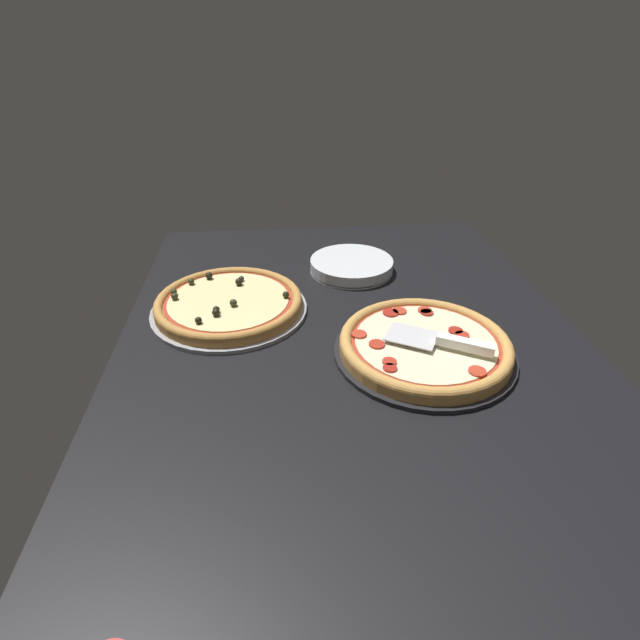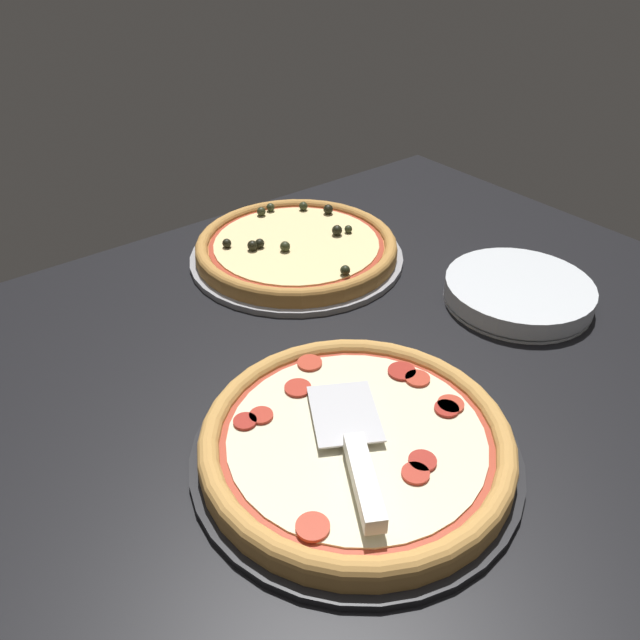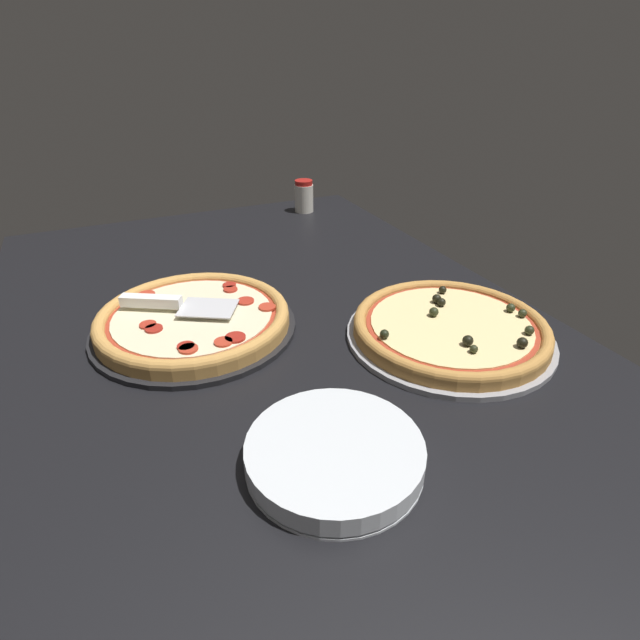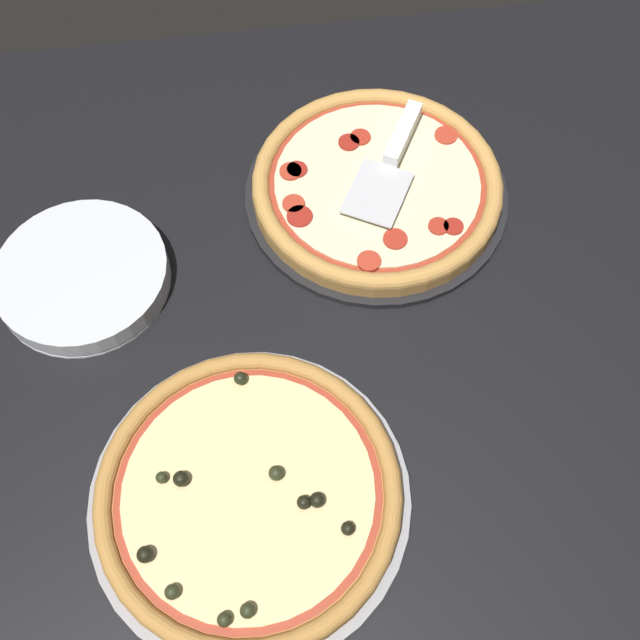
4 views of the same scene
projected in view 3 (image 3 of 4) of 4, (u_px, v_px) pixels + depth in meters
ground_plane at (270, 328)px, 98.72cm from camera, size 149.15×103.28×3.60cm
pizza_pan_front at (195, 328)px, 94.19cm from camera, size 38.03×38.03×1.00cm
pizza_front at (194, 318)px, 93.12cm from camera, size 35.75×35.75×3.29cm
pizza_pan_back at (449, 336)px, 91.55cm from camera, size 37.46×37.46×1.00cm
pizza_back at (450, 326)px, 90.55cm from camera, size 35.21×35.21×4.13cm
serving_spatula at (166, 303)px, 93.12cm from camera, size 14.93×21.23×2.00cm
plate_stack at (334, 454)px, 63.87cm from camera, size 23.05×23.05×3.50cm
parmesan_shaker at (304, 196)px, 156.42cm from camera, size 5.91×5.91×9.81cm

